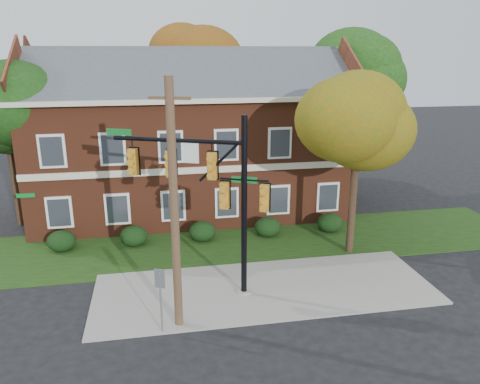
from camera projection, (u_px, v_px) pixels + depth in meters
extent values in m
plane|color=black|center=(271.00, 302.00, 18.55)|extent=(120.00, 120.00, 0.00)
cube|color=gray|center=(265.00, 289.00, 19.48)|extent=(14.00, 5.00, 0.08)
cube|color=#193811|center=(242.00, 243.00, 24.19)|extent=(30.00, 6.00, 0.04)
cube|color=brown|center=(192.00, 154.00, 28.47)|extent=(18.00, 8.00, 7.00)
cube|color=beige|center=(190.00, 94.00, 27.42)|extent=(18.80, 8.80, 0.24)
cube|color=beige|center=(198.00, 170.00, 24.68)|extent=(18.00, 0.12, 0.35)
ellipsoid|color=black|center=(61.00, 241.00, 23.13)|extent=(1.40, 1.26, 1.05)
ellipsoid|color=black|center=(134.00, 236.00, 23.74)|extent=(1.40, 1.26, 1.05)
ellipsoid|color=black|center=(202.00, 231.00, 24.35)|extent=(1.40, 1.26, 1.05)
ellipsoid|color=black|center=(268.00, 227.00, 24.96)|extent=(1.40, 1.26, 1.05)
ellipsoid|color=black|center=(330.00, 223.00, 25.57)|extent=(1.40, 1.26, 1.05)
cylinder|color=black|center=(353.00, 196.00, 22.35)|extent=(0.36, 0.36, 5.76)
ellipsoid|color=#9B590D|center=(359.00, 121.00, 21.30)|extent=(4.25, 4.25, 3.60)
ellipsoid|color=#9B590D|center=(376.00, 108.00, 20.88)|extent=(3.50, 3.50, 3.00)
cylinder|color=black|center=(14.00, 176.00, 25.97)|extent=(0.36, 0.36, 5.76)
ellipsoid|color=#0E350F|center=(4.00, 111.00, 24.92)|extent=(5.10, 5.10, 4.32)
ellipsoid|color=#0E350F|center=(16.00, 100.00, 24.45)|extent=(4.20, 4.20, 3.60)
cylinder|color=black|center=(355.00, 144.00, 31.32)|extent=(0.36, 0.36, 7.04)
ellipsoid|color=#18320D|center=(360.00, 77.00, 30.04)|extent=(5.95, 5.95, 5.04)
ellipsoid|color=#18320D|center=(377.00, 67.00, 29.53)|extent=(4.90, 4.90, 4.20)
cylinder|color=black|center=(196.00, 128.00, 36.07)|extent=(0.36, 0.36, 7.68)
ellipsoid|color=#A7230E|center=(194.00, 63.00, 34.68)|extent=(6.46, 6.46, 5.47)
ellipsoid|color=#A7230E|center=(208.00, 55.00, 34.13)|extent=(5.32, 5.32, 4.56)
cylinder|color=gray|center=(244.00, 292.00, 19.11)|extent=(0.59, 0.59, 0.17)
cylinder|color=black|center=(244.00, 210.00, 18.07)|extent=(0.30, 0.30, 7.32)
cylinder|color=black|center=(177.00, 140.00, 17.84)|extent=(4.88, 2.18, 0.17)
cylinder|color=black|center=(244.00, 180.00, 17.72)|extent=(1.77, 0.81, 0.08)
cube|color=#C5831F|center=(133.00, 162.00, 18.50)|extent=(0.55, 0.47, 1.21)
cube|color=#C5831F|center=(171.00, 164.00, 18.18)|extent=(0.55, 0.47, 1.21)
cube|color=#C5831F|center=(212.00, 166.00, 17.84)|extent=(0.55, 0.47, 1.21)
cube|color=silver|center=(191.00, 153.00, 17.87)|extent=(0.59, 0.28, 0.78)
cube|color=#0D6923|center=(119.00, 132.00, 18.27)|extent=(0.98, 0.44, 0.25)
cube|color=#C5831F|center=(224.00, 196.00, 18.08)|extent=(0.55, 0.47, 1.21)
cube|color=#C5831F|center=(264.00, 198.00, 17.76)|extent=(0.55, 0.47, 1.21)
cube|color=#0D6923|center=(244.00, 180.00, 17.72)|extent=(0.93, 0.42, 0.24)
cylinder|color=#513A25|center=(174.00, 211.00, 15.69)|extent=(0.37, 0.37, 8.82)
cube|color=#513A25|center=(169.00, 98.00, 14.60)|extent=(1.33, 0.54, 0.10)
cylinder|color=slate|center=(161.00, 302.00, 16.15)|extent=(0.09, 0.09, 2.47)
cube|color=slate|center=(160.00, 279.00, 15.89)|extent=(0.35, 0.18, 0.70)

